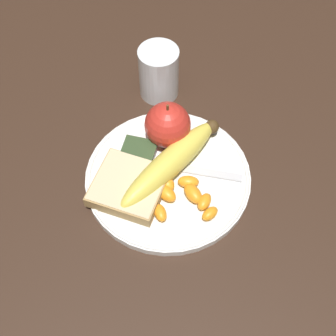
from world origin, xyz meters
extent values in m
plane|color=#332116|center=(0.00, 0.00, 0.00)|extent=(3.00, 3.00, 0.00)
cylinder|color=white|center=(0.00, 0.00, 0.01)|extent=(0.24, 0.24, 0.01)
torus|color=white|center=(0.00, 0.00, 0.01)|extent=(0.24, 0.24, 0.01)
cylinder|color=silver|center=(0.06, -0.17, 0.04)|extent=(0.07, 0.07, 0.09)
cylinder|color=#F4A81E|center=(0.06, -0.17, 0.04)|extent=(0.06, 0.06, 0.07)
sphere|color=red|center=(0.02, -0.06, 0.05)|extent=(0.07, 0.07, 0.07)
cylinder|color=brown|center=(0.02, -0.06, 0.09)|extent=(0.00, 0.00, 0.01)
ellipsoid|color=#E0CC4C|center=(0.00, -0.01, 0.03)|extent=(0.13, 0.19, 0.04)
sphere|color=#473319|center=(-0.05, -0.09, 0.03)|extent=(0.02, 0.02, 0.02)
cube|color=#AB8751|center=(0.05, 0.04, 0.02)|extent=(0.11, 0.10, 0.02)
cube|color=beige|center=(0.05, 0.04, 0.02)|extent=(0.10, 0.10, 0.02)
cube|color=silver|center=(-0.05, -0.02, 0.01)|extent=(0.12, 0.02, 0.00)
cube|color=silver|center=(0.04, -0.01, 0.01)|extent=(0.05, 0.03, 0.00)
cube|color=silver|center=(0.05, -0.02, 0.02)|extent=(0.05, 0.04, 0.02)
cube|color=#334728|center=(0.05, -0.02, 0.03)|extent=(0.05, 0.04, 0.00)
ellipsoid|color=orange|center=(-0.07, 0.05, 0.02)|extent=(0.03, 0.03, 0.01)
ellipsoid|color=orange|center=(-0.03, 0.01, 0.02)|extent=(0.03, 0.02, 0.02)
ellipsoid|color=orange|center=(-0.01, 0.07, 0.02)|extent=(0.03, 0.03, 0.02)
ellipsoid|color=orange|center=(0.00, 0.02, 0.02)|extent=(0.04, 0.04, 0.02)
ellipsoid|color=orange|center=(-0.04, 0.03, 0.02)|extent=(0.04, 0.04, 0.02)
ellipsoid|color=orange|center=(-0.01, 0.04, 0.02)|extent=(0.04, 0.03, 0.02)
ellipsoid|color=orange|center=(-0.06, 0.04, 0.02)|extent=(0.02, 0.03, 0.02)
camera|label=1|loc=(-0.09, 0.36, 0.59)|focal=50.00mm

